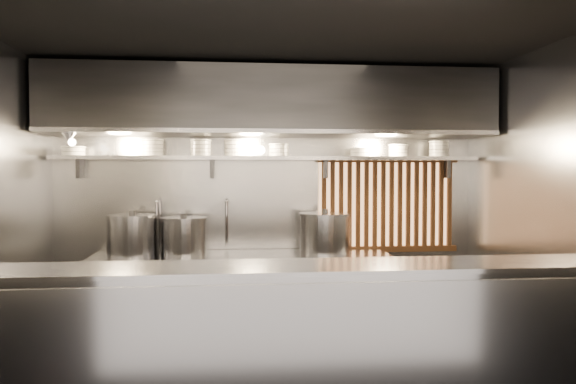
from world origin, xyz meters
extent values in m
plane|color=black|center=(0.00, 0.00, 0.00)|extent=(4.50, 4.50, 0.00)
plane|color=black|center=(0.00, 0.00, 2.80)|extent=(4.50, 4.50, 0.00)
plane|color=gray|center=(0.00, 1.50, 1.40)|extent=(4.50, 0.00, 4.50)
plane|color=gray|center=(2.25, 0.00, 1.40)|extent=(0.00, 3.00, 3.00)
cube|color=#97979C|center=(0.00, -0.95, 0.55)|extent=(4.50, 0.50, 1.10)
cube|color=#939399|center=(0.00, -1.21, 0.55)|extent=(4.50, 0.02, 1.01)
cube|color=#97979C|center=(0.00, -0.95, 1.11)|extent=(4.50, 0.56, 0.03)
cube|color=#97979C|center=(-0.30, 1.13, 0.45)|extent=(3.00, 0.70, 0.90)
cube|color=#97979C|center=(0.00, 1.32, 1.88)|extent=(4.40, 0.34, 0.04)
cube|color=#2D2D30|center=(0.00, 1.10, 2.42)|extent=(4.40, 0.80, 0.65)
cube|color=#97979C|center=(0.00, 0.70, 2.12)|extent=(4.40, 0.03, 0.04)
cube|color=#FFB772|center=(1.30, 1.48, 1.38)|extent=(1.50, 0.02, 0.92)
cube|color=brown|center=(1.30, 1.43, 1.87)|extent=(1.56, 0.06, 0.06)
cube|color=brown|center=(1.30, 1.43, 0.89)|extent=(1.56, 0.06, 0.06)
cube|color=brown|center=(0.60, 1.43, 1.38)|extent=(0.04, 0.04, 0.92)
cube|color=brown|center=(0.69, 1.43, 1.38)|extent=(0.04, 0.04, 0.92)
cube|color=brown|center=(0.78, 1.43, 1.38)|extent=(0.04, 0.04, 0.92)
cube|color=brown|center=(0.88, 1.43, 1.38)|extent=(0.04, 0.04, 0.92)
cube|color=brown|center=(0.97, 1.43, 1.38)|extent=(0.04, 0.04, 0.92)
cube|color=brown|center=(1.07, 1.43, 1.38)|extent=(0.04, 0.04, 0.92)
cube|color=brown|center=(1.16, 1.43, 1.38)|extent=(0.04, 0.04, 0.92)
cube|color=brown|center=(1.25, 1.43, 1.38)|extent=(0.04, 0.04, 0.92)
cube|color=brown|center=(1.35, 1.43, 1.38)|extent=(0.04, 0.04, 0.92)
cube|color=brown|center=(1.44, 1.43, 1.38)|extent=(0.04, 0.04, 0.92)
cube|color=brown|center=(1.53, 1.43, 1.38)|extent=(0.04, 0.04, 0.92)
cube|color=brown|center=(1.63, 1.43, 1.38)|extent=(0.04, 0.04, 0.92)
cube|color=brown|center=(1.72, 1.43, 1.38)|extent=(0.04, 0.04, 0.92)
cube|color=brown|center=(1.82, 1.43, 1.38)|extent=(0.04, 0.04, 0.92)
cube|color=brown|center=(1.91, 1.43, 1.38)|extent=(0.04, 0.04, 0.92)
cube|color=brown|center=(2.00, 1.43, 1.38)|extent=(0.04, 0.04, 0.92)
cylinder|color=silver|center=(-1.15, 1.45, 1.19)|extent=(0.03, 0.03, 0.48)
sphere|color=silver|center=(-1.15, 1.45, 1.43)|extent=(0.04, 0.04, 0.04)
cylinder|color=silver|center=(-1.15, 1.32, 1.43)|extent=(0.03, 0.26, 0.03)
sphere|color=silver|center=(-1.15, 1.19, 1.43)|extent=(0.04, 0.04, 0.04)
cylinder|color=silver|center=(-1.15, 1.19, 1.36)|extent=(0.03, 0.03, 0.14)
cylinder|color=silver|center=(-0.45, 1.45, 1.19)|extent=(0.03, 0.03, 0.48)
sphere|color=silver|center=(-0.45, 1.45, 1.43)|extent=(0.04, 0.04, 0.04)
cylinder|color=silver|center=(-0.45, 1.32, 1.43)|extent=(0.03, 0.26, 0.03)
sphere|color=silver|center=(-0.45, 1.19, 1.43)|extent=(0.04, 0.04, 0.04)
cylinder|color=silver|center=(-0.45, 1.19, 1.36)|extent=(0.03, 0.03, 0.14)
cone|color=#97979C|center=(-1.90, 0.85, 2.07)|extent=(0.25, 0.27, 0.20)
sphere|color=#FFE0B2|center=(-1.87, 0.83, 2.01)|extent=(0.07, 0.07, 0.07)
cylinder|color=#2D2D30|center=(-1.90, 0.95, 2.15)|extent=(0.02, 0.22, 0.02)
cylinder|color=#2D2D30|center=(-0.10, 1.20, 2.04)|extent=(0.01, 0.01, 0.12)
sphere|color=#FFE0B2|center=(-0.10, 1.20, 1.96)|extent=(0.09, 0.09, 0.09)
cylinder|color=#97979C|center=(-1.39, 1.15, 1.09)|extent=(0.64, 0.64, 0.38)
cylinder|color=#97979C|center=(-1.39, 1.15, 1.29)|extent=(0.68, 0.68, 0.03)
cylinder|color=#2D2D30|center=(-1.39, 1.15, 1.33)|extent=(0.06, 0.06, 0.04)
cylinder|color=#97979C|center=(-0.88, 1.16, 1.07)|extent=(0.58, 0.58, 0.35)
cylinder|color=#97979C|center=(-0.88, 1.16, 1.26)|extent=(0.62, 0.62, 0.03)
cylinder|color=#2D2D30|center=(-0.88, 1.16, 1.30)|extent=(0.06, 0.06, 0.04)
cylinder|color=#97979C|center=(0.56, 1.16, 1.09)|extent=(0.63, 0.63, 0.38)
cylinder|color=#97979C|center=(0.56, 1.16, 1.30)|extent=(0.67, 0.67, 0.03)
cylinder|color=#2D2D30|center=(0.56, 1.16, 1.33)|extent=(0.06, 0.06, 0.04)
cylinder|color=white|center=(-1.99, 1.32, 1.92)|extent=(0.23, 0.23, 0.03)
cylinder|color=white|center=(-1.99, 1.32, 1.96)|extent=(0.23, 0.23, 0.03)
cylinder|color=white|center=(-1.99, 1.32, 1.99)|extent=(0.24, 0.24, 0.01)
cylinder|color=white|center=(-1.20, 1.32, 1.92)|extent=(0.21, 0.21, 0.03)
cylinder|color=white|center=(-1.20, 1.32, 1.96)|extent=(0.21, 0.21, 0.03)
cylinder|color=white|center=(-1.20, 1.32, 2.00)|extent=(0.21, 0.21, 0.03)
cylinder|color=white|center=(-1.20, 1.32, 2.03)|extent=(0.21, 0.21, 0.03)
cylinder|color=white|center=(-1.20, 1.32, 2.06)|extent=(0.23, 0.23, 0.01)
cylinder|color=white|center=(-0.71, 1.32, 1.92)|extent=(0.21, 0.21, 0.03)
cylinder|color=white|center=(-0.71, 1.32, 1.96)|extent=(0.21, 0.21, 0.03)
cylinder|color=white|center=(-0.71, 1.32, 2.00)|extent=(0.21, 0.21, 0.03)
cylinder|color=white|center=(-0.71, 1.32, 2.03)|extent=(0.21, 0.21, 0.03)
cylinder|color=white|center=(-0.71, 1.32, 2.06)|extent=(0.22, 0.22, 0.01)
cylinder|color=white|center=(-0.36, 1.32, 1.92)|extent=(0.23, 0.23, 0.03)
cylinder|color=white|center=(-0.36, 1.32, 1.96)|extent=(0.23, 0.23, 0.03)
cylinder|color=white|center=(-0.36, 1.32, 2.00)|extent=(0.23, 0.23, 0.03)
cylinder|color=white|center=(-0.36, 1.32, 2.03)|extent=(0.23, 0.23, 0.03)
cylinder|color=white|center=(-0.36, 1.32, 2.06)|extent=(0.24, 0.24, 0.01)
cylinder|color=white|center=(0.10, 1.32, 1.92)|extent=(0.20, 0.20, 0.03)
cylinder|color=white|center=(0.10, 1.32, 1.96)|extent=(0.20, 0.20, 0.03)
cylinder|color=white|center=(0.10, 1.32, 2.00)|extent=(0.20, 0.20, 0.03)
cylinder|color=white|center=(0.10, 1.32, 2.02)|extent=(0.22, 0.22, 0.01)
cylinder|color=white|center=(0.96, 1.32, 1.92)|extent=(0.21, 0.21, 0.03)
cylinder|color=white|center=(0.96, 1.32, 1.96)|extent=(0.21, 0.21, 0.03)
cylinder|color=white|center=(0.96, 1.32, 1.99)|extent=(0.22, 0.22, 0.01)
cylinder|color=white|center=(1.38, 1.32, 1.92)|extent=(0.20, 0.20, 0.03)
cylinder|color=white|center=(1.38, 1.32, 1.96)|extent=(0.20, 0.20, 0.03)
cylinder|color=white|center=(1.38, 1.32, 2.00)|extent=(0.20, 0.20, 0.03)
cylinder|color=white|center=(1.38, 1.32, 2.02)|extent=(0.22, 0.22, 0.01)
cylinder|color=white|center=(1.84, 1.32, 1.92)|extent=(0.21, 0.21, 0.03)
cylinder|color=white|center=(1.84, 1.32, 1.96)|extent=(0.21, 0.21, 0.03)
cylinder|color=white|center=(1.84, 1.32, 2.00)|extent=(0.21, 0.21, 0.03)
cylinder|color=white|center=(1.84, 1.32, 2.03)|extent=(0.21, 0.21, 0.03)
cylinder|color=white|center=(1.84, 1.32, 2.06)|extent=(0.22, 0.22, 0.01)
camera|label=1|loc=(-0.42, -4.55, 1.73)|focal=35.00mm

